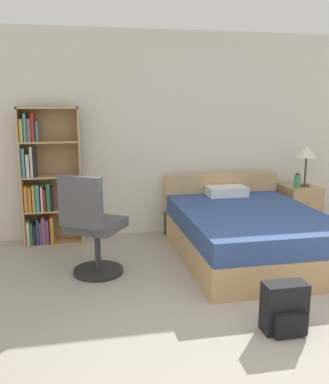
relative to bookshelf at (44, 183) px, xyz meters
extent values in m
plane|color=#A39989|center=(1.79, -3.00, -0.76)|extent=(14.00, 14.00, 0.00)
cube|color=silver|center=(1.79, 0.23, 0.54)|extent=(9.00, 0.06, 2.60)
cube|color=tan|center=(-0.25, 0.00, 0.07)|extent=(0.02, 0.28, 1.67)
cube|color=tan|center=(0.43, 0.00, 0.07)|extent=(0.02, 0.28, 1.67)
cube|color=#A48256|center=(0.09, 0.13, 0.07)|extent=(0.70, 0.01, 1.67)
cube|color=tan|center=(0.09, 0.00, -0.75)|extent=(0.66, 0.26, 0.02)
cube|color=beige|center=(-0.22, -0.03, -0.60)|extent=(0.03, 0.21, 0.29)
cube|color=#2D6638|center=(-0.18, -0.05, -0.61)|extent=(0.03, 0.16, 0.26)
cube|color=black|center=(-0.14, -0.02, -0.62)|extent=(0.04, 0.22, 0.24)
cube|color=navy|center=(-0.10, -0.04, -0.59)|extent=(0.02, 0.18, 0.31)
cube|color=#7A387F|center=(-0.07, -0.05, -0.60)|extent=(0.02, 0.17, 0.28)
cube|color=#665B51|center=(-0.04, -0.04, -0.58)|extent=(0.04, 0.18, 0.33)
cube|color=#7A387F|center=(0.01, -0.04, -0.59)|extent=(0.04, 0.17, 0.30)
cube|color=orange|center=(0.06, -0.03, -0.58)|extent=(0.04, 0.20, 0.33)
cube|color=tan|center=(0.09, 0.00, -0.34)|extent=(0.66, 0.26, 0.02)
cube|color=orange|center=(-0.21, -0.05, -0.17)|extent=(0.04, 0.16, 0.31)
cube|color=orange|center=(-0.17, -0.03, -0.18)|extent=(0.04, 0.20, 0.30)
cube|color=gold|center=(-0.13, -0.05, -0.17)|extent=(0.03, 0.16, 0.31)
cube|color=teal|center=(-0.08, -0.03, -0.17)|extent=(0.04, 0.20, 0.32)
cube|color=beige|center=(-0.03, -0.04, -0.18)|extent=(0.03, 0.19, 0.30)
cube|color=maroon|center=(0.00, -0.02, -0.20)|extent=(0.02, 0.22, 0.27)
cube|color=#2D6638|center=(0.05, -0.04, -0.16)|extent=(0.04, 0.19, 0.33)
cube|color=black|center=(0.09, -0.05, -0.18)|extent=(0.02, 0.15, 0.29)
cube|color=tan|center=(0.09, 0.00, 0.08)|extent=(0.66, 0.26, 0.02)
cube|color=teal|center=(-0.21, -0.03, 0.26)|extent=(0.04, 0.20, 0.34)
cube|color=beige|center=(-0.17, -0.02, 0.22)|extent=(0.04, 0.21, 0.27)
cube|color=beige|center=(-0.12, -0.03, 0.27)|extent=(0.03, 0.20, 0.36)
cube|color=black|center=(-0.09, -0.05, 0.26)|extent=(0.03, 0.17, 0.34)
cube|color=tan|center=(0.09, 0.00, 0.49)|extent=(0.66, 0.26, 0.02)
cube|color=gold|center=(-0.21, -0.05, 0.64)|extent=(0.04, 0.16, 0.26)
cube|color=teal|center=(-0.17, -0.03, 0.67)|extent=(0.03, 0.20, 0.32)
cube|color=#665B51|center=(-0.13, -0.05, 0.64)|extent=(0.04, 0.16, 0.27)
cube|color=maroon|center=(-0.08, -0.03, 0.67)|extent=(0.04, 0.20, 0.33)
cube|color=teal|center=(-0.04, -0.03, 0.62)|extent=(0.02, 0.19, 0.23)
cube|color=tan|center=(0.09, 0.00, 0.89)|extent=(0.70, 0.28, 0.02)
cube|color=tan|center=(2.26, -0.94, -0.61)|extent=(1.52, 2.06, 0.31)
cube|color=#334C84|center=(2.26, -0.94, -0.34)|extent=(1.49, 2.02, 0.23)
cube|color=tan|center=(2.26, 0.04, -0.37)|extent=(1.52, 0.08, 0.79)
cube|color=white|center=(2.26, -0.17, -0.16)|extent=(0.50, 0.30, 0.12)
cylinder|color=#232326|center=(0.57, -1.07, -0.74)|extent=(0.51, 0.51, 0.04)
cylinder|color=#333338|center=(0.57, -1.07, -0.51)|extent=(0.06, 0.06, 0.43)
cube|color=#4C4C51|center=(0.57, -1.07, -0.25)|extent=(0.66, 0.66, 0.10)
cube|color=#4C4C51|center=(0.42, -1.30, 0.05)|extent=(0.41, 0.31, 0.49)
cube|color=tan|center=(3.34, -0.09, -0.46)|extent=(0.44, 0.46, 0.61)
sphere|color=tan|center=(3.34, -0.33, -0.34)|extent=(0.02, 0.02, 0.02)
cylinder|color=#333333|center=(3.39, -0.10, -0.15)|extent=(0.13, 0.13, 0.02)
cylinder|color=#333333|center=(3.39, -0.10, 0.05)|extent=(0.02, 0.02, 0.37)
cone|color=white|center=(3.39, -0.10, 0.31)|extent=(0.27, 0.27, 0.15)
cylinder|color=#3F8C4C|center=(3.22, -0.20, -0.07)|extent=(0.08, 0.08, 0.18)
cylinder|color=#2D2D33|center=(3.22, -0.20, 0.03)|extent=(0.05, 0.05, 0.02)
cube|color=black|center=(1.91, -2.49, -0.57)|extent=(0.33, 0.17, 0.39)
cube|color=black|center=(1.91, -2.60, -0.66)|extent=(0.25, 0.06, 0.18)
camera|label=1|loc=(0.42, -5.25, 0.98)|focal=40.00mm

